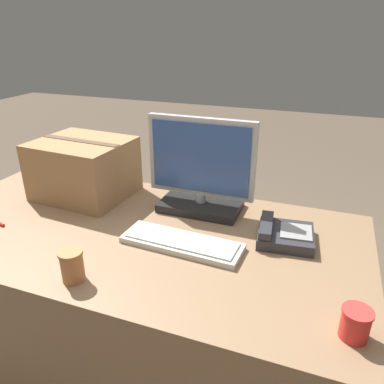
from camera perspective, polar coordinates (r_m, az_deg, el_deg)
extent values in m
plane|color=brown|center=(1.99, -7.44, -24.43)|extent=(12.00, 12.00, 0.00)
cube|color=#8C6B4C|center=(1.73, -8.12, -16.33)|extent=(1.80, 0.90, 0.74)
cube|color=black|center=(1.65, 1.32, -2.02)|extent=(0.35, 0.21, 0.04)
cylinder|color=#B2B2B2|center=(1.64, 1.33, -0.87)|extent=(0.04, 0.04, 0.04)
cube|color=#B2B2B2|center=(1.57, 1.40, 5.31)|extent=(0.46, 0.03, 0.34)
cube|color=#2D4C8C|center=(1.55, 1.19, 5.12)|extent=(0.42, 0.01, 0.29)
cube|color=beige|center=(1.39, -1.58, -7.80)|extent=(0.46, 0.17, 0.02)
cube|color=#B7B2A8|center=(1.38, -1.59, -7.31)|extent=(0.42, 0.14, 0.01)
cube|color=#2D2D33|center=(1.46, 14.05, -6.51)|extent=(0.22, 0.22, 0.04)
cube|color=#2D2D33|center=(1.44, 11.25, -4.97)|extent=(0.06, 0.19, 0.03)
cube|color=gray|center=(1.45, 15.59, -5.83)|extent=(0.13, 0.13, 0.01)
cylinder|color=#BC7547|center=(1.26, -17.76, -10.82)|extent=(0.07, 0.07, 0.10)
cylinder|color=#BC7547|center=(1.23, -18.08, -8.78)|extent=(0.08, 0.08, 0.01)
cylinder|color=red|center=(1.11, 23.60, -18.06)|extent=(0.07, 0.07, 0.08)
cylinder|color=red|center=(1.08, 23.99, -16.33)|extent=(0.08, 0.08, 0.01)
cube|color=#9E754C|center=(1.82, -16.14, 3.48)|extent=(0.44, 0.38, 0.26)
cube|color=brown|center=(1.78, -16.64, 7.51)|extent=(0.41, 0.07, 0.00)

